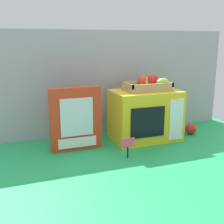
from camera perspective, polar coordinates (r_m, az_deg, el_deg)
name	(u,v)px	position (r m, az deg, el deg)	size (l,w,h in m)	color
ground_plane	(122,145)	(1.60, 2.03, -6.47)	(1.70, 1.70, 0.00)	#219E54
display_back_panel	(106,83)	(1.77, -1.20, 5.80)	(1.61, 0.03, 0.62)	#A0A3A8
toy_microwave	(145,115)	(1.66, 6.54, -0.63)	(0.38, 0.25, 0.28)	yellow
food_groups_crate	(149,85)	(1.65, 7.25, 5.35)	(0.25, 0.16, 0.09)	tan
cookie_set_box	(76,119)	(1.50, -7.19, -1.37)	(0.26, 0.06, 0.33)	red
price_sign	(128,145)	(1.41, 3.15, -6.45)	(0.07, 0.01, 0.10)	black
loose_toy_apple	(191,129)	(1.83, 15.21, -3.20)	(0.07, 0.07, 0.07)	red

